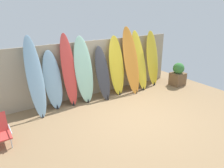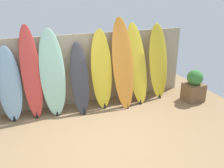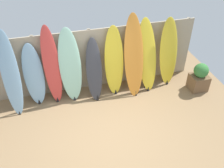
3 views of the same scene
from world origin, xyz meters
name	(u,v)px [view 1 (image 1 of 3)]	position (x,y,z in m)	size (l,w,h in m)	color
ground	(133,116)	(0.00, 0.00, 0.00)	(7.68, 7.68, 0.00)	#8E704C
fence_back	(96,68)	(0.00, 2.01, 0.90)	(6.08, 0.11, 1.80)	tan
surfboard_skyblue_0	(35,78)	(-2.07, 1.56, 1.05)	(0.43, 0.69, 2.13)	#8CB7D6
surfboard_skyblue_1	(53,81)	(-1.56, 1.73, 0.82)	(0.53, 0.45, 1.67)	#8CB7D6
surfboard_red_2	(69,71)	(-1.07, 1.70, 1.04)	(0.47, 0.49, 2.12)	#D13D38
surfboard_seafoam_3	(84,70)	(-0.60, 1.67, 1.00)	(0.58, 0.52, 2.01)	#9ED6BC
surfboard_charcoal_4	(103,73)	(0.01, 1.58, 0.81)	(0.51, 0.74, 1.65)	#38383D
surfboard_yellow_5	(117,66)	(0.58, 1.64, 0.95)	(0.57, 0.55, 1.93)	yellow
surfboard_orange_6	(131,61)	(1.11, 1.55, 1.08)	(0.61, 0.85, 2.19)	orange
surfboard_yellow_7	(139,61)	(1.53, 1.60, 1.01)	(0.63, 0.73, 2.04)	yellow
surfboard_yellow_8	(152,59)	(2.20, 1.66, 0.99)	(0.57, 0.48, 1.99)	yellow
planter_box	(178,75)	(2.95, 1.03, 0.40)	(0.49, 0.45, 0.85)	brown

